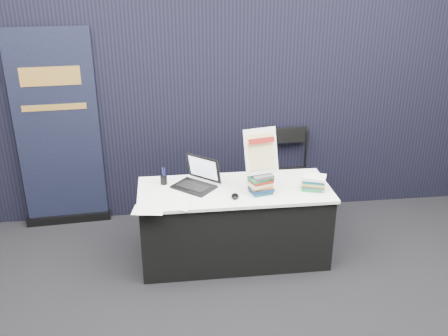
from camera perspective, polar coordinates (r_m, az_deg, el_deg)
floor at (r=4.60m, az=2.15°, el=-13.79°), size 8.00×8.00×0.00m
wall_back at (r=7.72m, az=-2.55°, el=15.58°), size 8.00×0.02×3.50m
drape_partition at (r=5.49m, az=-0.33°, el=6.61°), size 6.00×0.08×2.40m
display_table at (r=4.85m, az=1.18°, el=-6.34°), size 1.80×0.75×0.75m
laptop at (r=4.71m, az=-3.52°, el=-1.32°), size 0.45×0.49×0.28m
mouse at (r=4.49m, az=1.27°, el=-3.22°), size 0.08×0.12×0.03m
brochure_left at (r=4.34m, az=-8.63°, el=-4.76°), size 0.29×0.23×0.00m
brochure_mid at (r=4.39m, az=-5.26°, el=-4.22°), size 0.31×0.28×0.00m
brochure_right at (r=4.42m, az=-6.37°, el=-4.06°), size 0.37×0.28×0.00m
pen_cup at (r=4.78m, az=-6.90°, el=-1.37°), size 0.08×0.08×0.08m
book_stack_tall at (r=4.56m, az=4.21°, el=-1.75°), size 0.24×0.21×0.19m
book_stack_short at (r=4.69m, az=10.24°, el=-1.66°), size 0.24×0.21×0.14m
info_sign at (r=4.48m, az=4.25°, el=1.87°), size 0.33×0.19×0.42m
pullup_banner at (r=5.55m, az=-18.29°, el=2.81°), size 0.91×0.17×2.13m
stacking_chair at (r=5.56m, az=7.57°, el=-0.38°), size 0.49×0.49×1.01m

